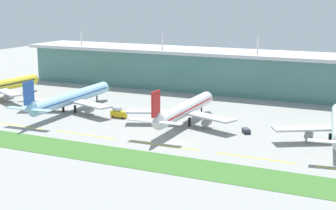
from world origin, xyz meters
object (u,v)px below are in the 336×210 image
(airliner_near_middle, at_px, (70,98))
(fuel_truck, at_px, (118,113))
(pushback_tug, at_px, (246,130))
(airliner_center, at_px, (184,110))

(airliner_near_middle, relative_size, fuel_truck, 9.69)
(pushback_tug, bearing_deg, airliner_center, 176.16)
(airliner_center, distance_m, pushback_tug, 28.39)
(fuel_truck, height_order, pushback_tug, fuel_truck)
(airliner_center, bearing_deg, pushback_tug, -3.84)
(fuel_truck, xyz_separation_m, pushback_tug, (58.92, -0.89, -1.16))
(fuel_truck, bearing_deg, airliner_center, 1.81)
(airliner_center, distance_m, fuel_truck, 31.39)
(airliner_near_middle, height_order, pushback_tug, airliner_near_middle)
(airliner_center, xyz_separation_m, fuel_truck, (-31.09, -0.98, -4.19))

